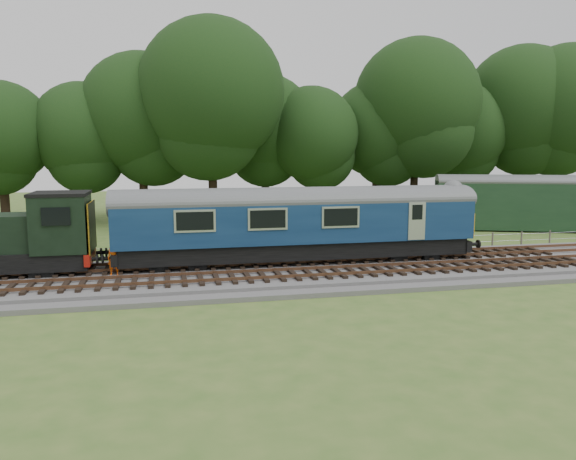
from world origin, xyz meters
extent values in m
plane|color=#3F6525|center=(0.00, 0.00, 0.00)|extent=(120.00, 120.00, 0.00)
cube|color=#4C4C4F|center=(0.00, 0.00, 0.17)|extent=(70.00, 7.00, 0.35)
cube|color=brown|center=(0.00, 0.68, 0.49)|extent=(66.50, 0.07, 0.14)
cube|color=brown|center=(0.00, 2.12, 0.49)|extent=(66.50, 0.07, 0.14)
cube|color=brown|center=(0.00, -2.32, 0.49)|extent=(66.50, 0.07, 0.14)
cube|color=brown|center=(0.00, -0.88, 0.49)|extent=(66.50, 0.07, 0.14)
cube|color=black|center=(3.01, 1.40, 1.06)|extent=(17.46, 2.52, 0.85)
cube|color=#0E274B|center=(3.01, 1.40, 2.48)|extent=(18.00, 2.80, 2.05)
cube|color=gold|center=(12.03, 1.40, 2.11)|extent=(0.06, 2.74, 1.30)
cube|color=black|center=(9.01, 1.40, 0.86)|extent=(2.60, 2.00, 0.55)
cube|color=black|center=(-2.99, 1.40, 0.86)|extent=(2.60, 2.00, 0.55)
cube|color=black|center=(-8.19, 1.40, 2.66)|extent=(2.40, 2.55, 2.60)
cube|color=#9F150C|center=(-7.01, 1.40, 1.06)|extent=(0.25, 2.60, 0.55)
cube|color=gold|center=(-6.87, 1.40, 2.46)|extent=(0.06, 2.55, 2.30)
imported|color=#F7570D|center=(-5.85, 0.28, 1.13)|extent=(0.58, 0.39, 1.56)
cube|color=#17341D|center=(24.20, 10.63, 1.89)|extent=(15.80, 8.16, 3.58)
cube|color=#17341D|center=(15.75, 16.33, 1.16)|extent=(3.12, 3.12, 2.32)
cube|color=black|center=(15.75, 16.33, 2.41)|extent=(3.43, 3.43, 0.19)
camera|label=1|loc=(-3.51, -25.86, 6.00)|focal=35.00mm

